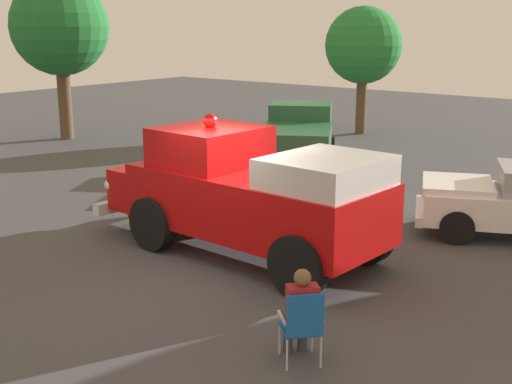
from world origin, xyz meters
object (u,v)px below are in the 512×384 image
object	(u,v)px
lawn_chair_spare	(366,181)
oak_tree_distant	(363,46)
vintage_fire_truck	(246,192)
lawn_chair_near_truck	(303,323)
traffic_cone	(351,213)
spectator_seated	(300,311)
parked_pickup	(298,138)
oak_tree_left	(60,27)

from	to	relation	value
lawn_chair_spare	oak_tree_distant	world-z (taller)	oak_tree_distant
vintage_fire_truck	lawn_chair_near_truck	distance (m)	4.38
traffic_cone	spectator_seated	bearing A→B (deg)	23.67
vintage_fire_truck	parked_pickup	xyz separation A→B (m)	(-6.53, -3.29, -0.21)
oak_tree_left	lawn_chair_spare	bearing A→B (deg)	83.78
spectator_seated	lawn_chair_spare	bearing A→B (deg)	-157.34
vintage_fire_truck	parked_pickup	world-z (taller)	vintage_fire_truck
vintage_fire_truck	lawn_chair_spare	distance (m)	4.45
lawn_chair_near_truck	traffic_cone	xyz separation A→B (m)	(-5.62, -2.52, -0.28)
vintage_fire_truck	traffic_cone	world-z (taller)	vintage_fire_truck
oak_tree_left	parked_pickup	bearing A→B (deg)	93.77
vintage_fire_truck	parked_pickup	distance (m)	7.31
parked_pickup	oak_tree_left	bearing A→B (deg)	-86.23
spectator_seated	oak_tree_distant	world-z (taller)	oak_tree_distant
parked_pickup	oak_tree_distant	bearing A→B (deg)	-164.92
lawn_chair_near_truck	spectator_seated	xyz separation A→B (m)	(-0.09, -0.10, 0.11)
lawn_chair_near_truck	oak_tree_left	size ratio (longest dim) A/B	0.17
oak_tree_left	traffic_cone	size ratio (longest dim) A/B	9.22
lawn_chair_near_truck	oak_tree_left	bearing A→B (deg)	-117.98
traffic_cone	vintage_fire_truck	bearing A→B (deg)	-14.49
traffic_cone	oak_tree_distant	bearing A→B (deg)	-151.61
oak_tree_left	vintage_fire_truck	bearing A→B (deg)	66.17
lawn_chair_spare	traffic_cone	xyz separation A→B (m)	(1.69, 0.59, -0.28)
spectator_seated	oak_tree_distant	bearing A→B (deg)	-153.16
oak_tree_distant	spectator_seated	bearing A→B (deg)	26.84
parked_pickup	traffic_cone	distance (m)	5.56
parked_pickup	lawn_chair_near_truck	world-z (taller)	parked_pickup
traffic_cone	parked_pickup	bearing A→B (deg)	-133.69
vintage_fire_truck	lawn_chair_spare	world-z (taller)	vintage_fire_truck
oak_tree_distant	traffic_cone	world-z (taller)	oak_tree_distant
vintage_fire_truck	oak_tree_left	size ratio (longest dim) A/B	1.03
spectator_seated	oak_tree_left	distance (m)	18.87
lawn_chair_spare	oak_tree_distant	size ratio (longest dim) A/B	0.21
oak_tree_distant	traffic_cone	size ratio (longest dim) A/B	7.64
oak_tree_distant	lawn_chair_spare	bearing A→B (deg)	29.92
spectator_seated	oak_tree_left	xyz separation A→B (m)	(-8.68, -16.42, 3.36)
lawn_chair_near_truck	oak_tree_distant	world-z (taller)	oak_tree_distant
vintage_fire_truck	lawn_chair_near_truck	xyz separation A→B (m)	(2.90, 3.22, -0.61)
oak_tree_distant	oak_tree_left	bearing A→B (deg)	-46.09
lawn_chair_spare	oak_tree_left	size ratio (longest dim) A/B	0.17
lawn_chair_spare	parked_pickup	bearing A→B (deg)	-121.94
lawn_chair_spare	oak_tree_left	world-z (taller)	oak_tree_left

